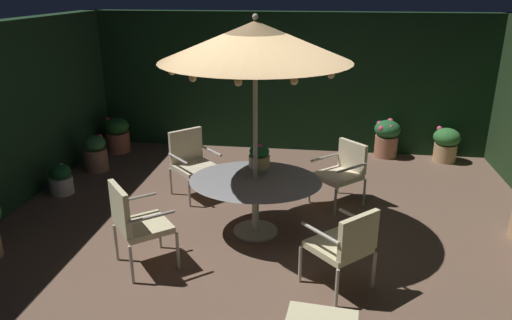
{
  "coord_description": "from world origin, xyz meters",
  "views": [
    {
      "loc": [
        0.61,
        -5.4,
        3.02
      ],
      "look_at": [
        -0.16,
        0.16,
        0.97
      ],
      "focal_mm": 33.93,
      "sensor_mm": 36.0,
      "label": 1
    }
  ],
  "objects_px": {
    "patio_dining_table": "(255,188)",
    "potted_plant_left_far": "(95,153)",
    "patio_umbrella": "(255,42)",
    "centerpiece_planter": "(259,157)",
    "potted_plant_back_center": "(61,179)",
    "potted_plant_right_far": "(446,143)",
    "potted_plant_front_corner": "(387,137)",
    "patio_chair_east": "(345,243)",
    "patio_chair_northeast": "(135,220)",
    "patio_chair_southeast": "(343,169)",
    "potted_plant_right_near": "(118,134)",
    "patio_chair_north": "(192,159)"
  },
  "relations": [
    {
      "from": "patio_dining_table",
      "to": "patio_chair_southeast",
      "type": "distance_m",
      "value": 1.55
    },
    {
      "from": "patio_chair_north",
      "to": "potted_plant_left_far",
      "type": "height_order",
      "value": "patio_chair_north"
    },
    {
      "from": "potted_plant_right_far",
      "to": "patio_chair_east",
      "type": "bearing_deg",
      "value": -114.65
    },
    {
      "from": "patio_chair_southeast",
      "to": "potted_plant_back_center",
      "type": "distance_m",
      "value": 4.23
    },
    {
      "from": "patio_chair_east",
      "to": "centerpiece_planter",
      "type": "bearing_deg",
      "value": 128.89
    },
    {
      "from": "patio_umbrella",
      "to": "patio_chair_southeast",
      "type": "xyz_separation_m",
      "value": [
        1.12,
        1.07,
        -1.89
      ]
    },
    {
      "from": "potted_plant_left_far",
      "to": "potted_plant_front_corner",
      "type": "height_order",
      "value": "potted_plant_front_corner"
    },
    {
      "from": "potted_plant_left_far",
      "to": "potted_plant_back_center",
      "type": "bearing_deg",
      "value": -95.31
    },
    {
      "from": "patio_chair_northeast",
      "to": "potted_plant_left_far",
      "type": "height_order",
      "value": "patio_chair_northeast"
    },
    {
      "from": "patio_dining_table",
      "to": "centerpiece_planter",
      "type": "height_order",
      "value": "centerpiece_planter"
    },
    {
      "from": "patio_chair_southeast",
      "to": "potted_plant_right_near",
      "type": "xyz_separation_m",
      "value": [
        -4.14,
        1.72,
        -0.17
      ]
    },
    {
      "from": "patio_umbrella",
      "to": "patio_chair_north",
      "type": "xyz_separation_m",
      "value": [
        -1.11,
        1.09,
        -1.85
      ]
    },
    {
      "from": "patio_chair_southeast",
      "to": "potted_plant_right_near",
      "type": "relative_size",
      "value": 1.35
    },
    {
      "from": "patio_umbrella",
      "to": "patio_chair_southeast",
      "type": "height_order",
      "value": "patio_umbrella"
    },
    {
      "from": "potted_plant_front_corner",
      "to": "potted_plant_back_center",
      "type": "bearing_deg",
      "value": -154.54
    },
    {
      "from": "potted_plant_back_center",
      "to": "potted_plant_front_corner",
      "type": "xyz_separation_m",
      "value": [
        5.08,
        2.42,
        0.14
      ]
    },
    {
      "from": "potted_plant_right_far",
      "to": "potted_plant_front_corner",
      "type": "bearing_deg",
      "value": 173.61
    },
    {
      "from": "patio_dining_table",
      "to": "potted_plant_front_corner",
      "type": "bearing_deg",
      "value": 58.39
    },
    {
      "from": "patio_dining_table",
      "to": "potted_plant_left_far",
      "type": "xyz_separation_m",
      "value": [
        -3.0,
        1.8,
        -0.3
      ]
    },
    {
      "from": "patio_umbrella",
      "to": "centerpiece_planter",
      "type": "relative_size",
      "value": 6.72
    },
    {
      "from": "patio_chair_southeast",
      "to": "potted_plant_right_near",
      "type": "bearing_deg",
      "value": 157.43
    },
    {
      "from": "patio_dining_table",
      "to": "patio_chair_north",
      "type": "distance_m",
      "value": 1.56
    },
    {
      "from": "patio_chair_southeast",
      "to": "potted_plant_front_corner",
      "type": "relative_size",
      "value": 1.3
    },
    {
      "from": "patio_umbrella",
      "to": "potted_plant_right_far",
      "type": "bearing_deg",
      "value": 45.91
    },
    {
      "from": "patio_umbrella",
      "to": "potted_plant_right_far",
      "type": "distance_m",
      "value": 4.8
    },
    {
      "from": "potted_plant_left_far",
      "to": "potted_plant_right_near",
      "type": "relative_size",
      "value": 0.93
    },
    {
      "from": "patio_chair_north",
      "to": "patio_chair_southeast",
      "type": "bearing_deg",
      "value": -0.41
    },
    {
      "from": "potted_plant_left_far",
      "to": "potted_plant_front_corner",
      "type": "bearing_deg",
      "value": 15.9
    },
    {
      "from": "centerpiece_planter",
      "to": "patio_chair_northeast",
      "type": "xyz_separation_m",
      "value": [
        -1.21,
        -1.19,
        -0.37
      ]
    },
    {
      "from": "patio_chair_northeast",
      "to": "potted_plant_left_far",
      "type": "xyz_separation_m",
      "value": [
        -1.81,
        2.8,
        -0.28
      ]
    },
    {
      "from": "patio_dining_table",
      "to": "patio_umbrella",
      "type": "relative_size",
      "value": 0.61
    },
    {
      "from": "patio_dining_table",
      "to": "patio_chair_northeast",
      "type": "distance_m",
      "value": 1.55
    },
    {
      "from": "potted_plant_front_corner",
      "to": "potted_plant_right_near",
      "type": "distance_m",
      "value": 5.03
    },
    {
      "from": "patio_chair_east",
      "to": "patio_chair_southeast",
      "type": "height_order",
      "value": "patio_chair_east"
    },
    {
      "from": "patio_chair_east",
      "to": "potted_plant_back_center",
      "type": "bearing_deg",
      "value": 155.35
    },
    {
      "from": "patio_chair_northeast",
      "to": "potted_plant_left_far",
      "type": "relative_size",
      "value": 1.65
    },
    {
      "from": "patio_chair_northeast",
      "to": "potted_plant_right_near",
      "type": "xyz_separation_m",
      "value": [
        -1.84,
        3.79,
        -0.25
      ]
    },
    {
      "from": "potted_plant_right_near",
      "to": "patio_chair_north",
      "type": "bearing_deg",
      "value": -41.73
    },
    {
      "from": "patio_chair_north",
      "to": "potted_plant_front_corner",
      "type": "distance_m",
      "value": 3.76
    },
    {
      "from": "patio_umbrella",
      "to": "potted_plant_left_far",
      "type": "distance_m",
      "value": 4.08
    },
    {
      "from": "potted_plant_right_near",
      "to": "potted_plant_front_corner",
      "type": "bearing_deg",
      "value": 4.9
    },
    {
      "from": "patio_umbrella",
      "to": "potted_plant_right_far",
      "type": "xyz_separation_m",
      "value": [
        3.01,
        3.11,
        -2.07
      ]
    },
    {
      "from": "patio_chair_northeast",
      "to": "potted_plant_right_near",
      "type": "relative_size",
      "value": 1.53
    },
    {
      "from": "potted_plant_left_far",
      "to": "potted_plant_right_near",
      "type": "bearing_deg",
      "value": 91.38
    },
    {
      "from": "patio_umbrella",
      "to": "potted_plant_back_center",
      "type": "bearing_deg",
      "value": 165.42
    },
    {
      "from": "centerpiece_planter",
      "to": "potted_plant_left_far",
      "type": "distance_m",
      "value": 3.49
    },
    {
      "from": "patio_umbrella",
      "to": "potted_plant_front_corner",
      "type": "height_order",
      "value": "patio_umbrella"
    },
    {
      "from": "patio_chair_east",
      "to": "potted_plant_front_corner",
      "type": "bearing_deg",
      "value": 78.16
    },
    {
      "from": "patio_dining_table",
      "to": "potted_plant_left_far",
      "type": "height_order",
      "value": "patio_dining_table"
    },
    {
      "from": "potted_plant_front_corner",
      "to": "potted_plant_right_near",
      "type": "relative_size",
      "value": 1.04
    }
  ]
}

